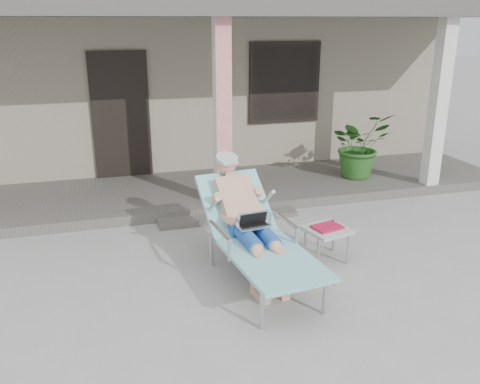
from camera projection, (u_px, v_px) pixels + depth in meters
name	position (u px, v px, depth m)	size (l,w,h in m)	color
ground	(271.00, 280.00, 5.58)	(60.00, 60.00, 0.00)	#9E9E99
house	(174.00, 71.00, 10.96)	(10.40, 5.40, 3.30)	#9E947E
porch_deck	(211.00, 190.00, 8.29)	(10.00, 2.00, 0.15)	#605B56
porch_overhang	(208.00, 15.00, 7.37)	(10.00, 2.30, 2.85)	silver
porch_step	(229.00, 218.00, 7.25)	(2.00, 0.30, 0.07)	#605B56
lounger	(251.00, 206.00, 5.45)	(1.00, 2.11, 1.33)	#B7B7BC
side_table	(327.00, 231.00, 5.98)	(0.57, 0.57, 0.42)	#B1B1AC
potted_palm	(359.00, 145.00, 8.61)	(1.00, 0.87, 1.11)	#26591E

